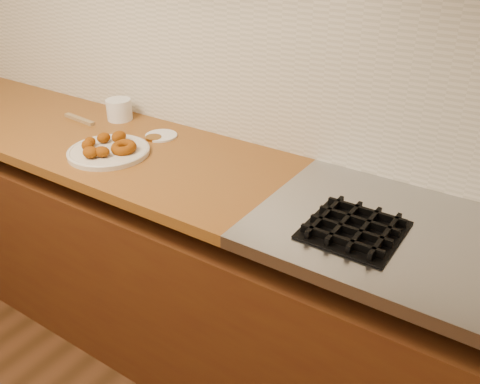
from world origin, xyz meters
name	(u,v)px	position (x,y,z in m)	size (l,w,h in m)	color
wall_back	(205,16)	(0.00, 2.00, 1.35)	(4.00, 0.02, 2.70)	tan
base_cabinet	(168,267)	(0.00, 1.69, 0.39)	(3.60, 0.60, 0.77)	#4B270E
butcher_block	(47,125)	(-0.65, 1.69, 0.88)	(2.30, 0.62, 0.04)	brown
backsplash	(205,57)	(0.00, 1.99, 1.20)	(3.60, 0.02, 0.60)	silver
burner_grates	(476,267)	(1.13, 1.61, 0.91)	(0.91, 0.26, 0.03)	black
donut_plate	(109,152)	(-0.16, 1.60, 0.91)	(0.30, 0.30, 0.02)	beige
ring_donut	(124,147)	(-0.10, 1.62, 0.93)	(0.09, 0.09, 0.03)	#8A4004
fried_dough_chunks	(100,144)	(-0.19, 1.58, 0.94)	(0.16, 0.23, 0.05)	#8A4004
plastic_tub	(119,110)	(-0.39, 1.88, 0.94)	(0.11, 0.11, 0.09)	white
tub_lid	(161,136)	(-0.11, 1.83, 0.90)	(0.13, 0.13, 0.01)	white
brass_jar_lid	(153,138)	(-0.12, 1.79, 0.91)	(0.06, 0.06, 0.01)	#A5722E
wooden_utensil	(79,119)	(-0.52, 1.77, 0.91)	(0.19, 0.02, 0.01)	#94794E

